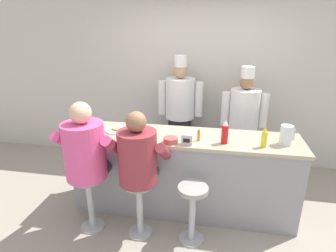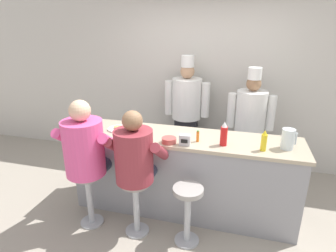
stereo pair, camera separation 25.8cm
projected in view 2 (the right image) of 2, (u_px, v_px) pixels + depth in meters
The scene contains 16 objects.
ground_plane at pixel (177, 224), 3.26m from camera, with size 20.00×20.00×0.00m, color #9E9384.
wall_back at pixel (204, 81), 4.42m from camera, with size 10.00×0.06×2.70m.
diner_counter at pixel (184, 174), 3.39m from camera, with size 2.64×0.65×0.98m.
ketchup_bottle_red at pixel (224, 134), 2.94m from camera, with size 0.07×0.07×0.27m.
mustard_bottle_yellow at pixel (264, 141), 2.82m from camera, with size 0.06×0.06×0.22m.
hot_sauce_bottle_orange at pixel (198, 136), 3.06m from camera, with size 0.03×0.03×0.13m.
water_pitcher_clear at pixel (288, 139), 2.87m from camera, with size 0.15×0.13×0.21m.
breakfast_plate at pixel (119, 128), 3.42m from camera, with size 0.26×0.26×0.05m.
cereal_bowl at pixel (169, 140), 3.04m from camera, with size 0.16×0.16×0.06m.
coffee_mug_blue at pixel (94, 123), 3.52m from camera, with size 0.13×0.08×0.09m.
napkin_dispenser_chrome at pixel (185, 140), 2.97m from camera, with size 0.12×0.07×0.12m.
diner_seated_pink at pixel (86, 150), 3.01m from camera, with size 0.65×0.64×1.48m.
diner_seated_maroon at pixel (135, 159), 2.88m from camera, with size 0.60×0.59×1.41m.
empty_stool_round at pixel (188, 206), 2.86m from camera, with size 0.31×0.31×0.65m.
cook_in_whites_near at pixel (187, 108), 4.31m from camera, with size 0.69×0.44×1.77m.
cook_in_whites_far at pixel (250, 121), 3.93m from camera, with size 0.65×0.41×1.65m.
Camera 2 is at (0.60, -2.60, 2.19)m, focal length 30.00 mm.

